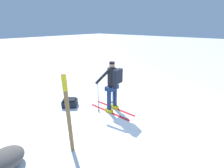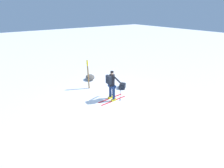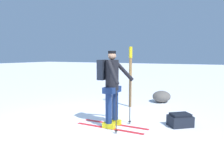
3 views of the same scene
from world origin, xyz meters
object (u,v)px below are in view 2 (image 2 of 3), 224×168
object	(u,v)px
skier	(112,84)
rock_boulder	(90,77)
trail_marker	(88,73)
dropped_backpack	(122,86)

from	to	relation	value
skier	rock_boulder	world-z (taller)	skier
skier	rock_boulder	bearing A→B (deg)	-5.56
skier	trail_marker	xyz separation A→B (m)	(2.08, 0.41, 0.11)
skier	dropped_backpack	distance (m)	1.89
skier	dropped_backpack	bearing A→B (deg)	-61.46
rock_boulder	dropped_backpack	bearing A→B (deg)	-155.41
trail_marker	skier	bearing A→B (deg)	-169.00
rock_boulder	trail_marker	bearing A→B (deg)	149.01
skier	rock_boulder	distance (m)	3.41
dropped_backpack	rock_boulder	size ratio (longest dim) A/B	0.87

